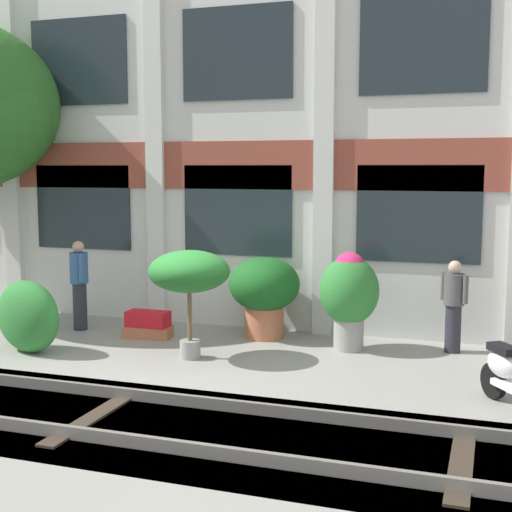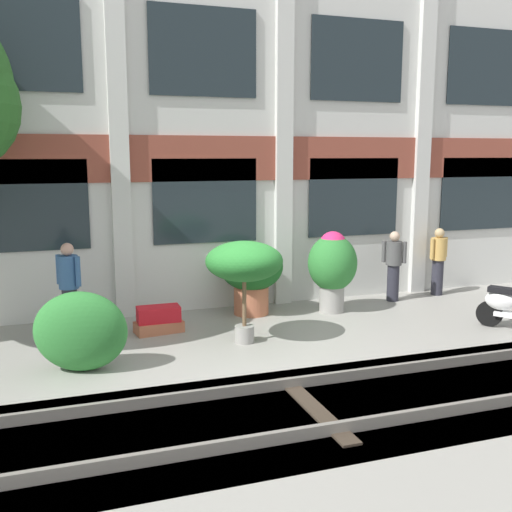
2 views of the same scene
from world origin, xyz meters
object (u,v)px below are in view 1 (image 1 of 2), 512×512
at_px(potted_plant_fluted_column, 264,290).
at_px(potted_plant_square_trough, 148,325).
at_px(scooter_near_curb, 512,374).
at_px(potted_plant_glazed_jar, 349,292).
at_px(topiary_hedge, 28,316).
at_px(resident_watching_tracks, 79,282).
at_px(resident_by_doorway, 454,304).
at_px(potted_plant_low_pan, 189,274).

xyz_separation_m(potted_plant_fluted_column, potted_plant_square_trough, (-1.99, -0.68, -0.65)).
xyz_separation_m(potted_plant_fluted_column, scooter_near_curb, (4.16, -2.60, -0.44)).
xyz_separation_m(potted_plant_glazed_jar, scooter_near_curb, (2.55, -2.23, -0.55)).
bearing_deg(scooter_near_curb, topiary_hedge, -127.25).
bearing_deg(scooter_near_curb, potted_plant_fluted_column, -156.38).
height_order(potted_plant_fluted_column, resident_watching_tracks, resident_watching_tracks).
bearing_deg(resident_watching_tracks, resident_by_doorway, 140.12).
bearing_deg(potted_plant_fluted_column, resident_watching_tracks, -171.58).
bearing_deg(potted_plant_low_pan, resident_by_doorway, 23.71).
height_order(potted_plant_glazed_jar, resident_by_doorway, potted_plant_glazed_jar).
xyz_separation_m(scooter_near_curb, topiary_hedge, (-7.57, 0.37, 0.17)).
distance_m(potted_plant_glazed_jar, potted_plant_square_trough, 3.70).
distance_m(potted_plant_glazed_jar, resident_watching_tracks, 5.12).
bearing_deg(scooter_near_curb, resident_watching_tracks, -139.61).
xyz_separation_m(scooter_near_curb, resident_by_doorway, (-0.88, 2.62, 0.38)).
xyz_separation_m(potted_plant_low_pan, resident_by_doorway, (3.98, 1.75, -0.56)).
relative_size(scooter_near_curb, topiary_hedge, 0.86).
relative_size(potted_plant_glazed_jar, scooter_near_curb, 1.39).
bearing_deg(potted_plant_square_trough, resident_by_doorway, 7.60).
xyz_separation_m(scooter_near_curb, resident_watching_tracks, (-7.66, 2.08, 0.47)).
height_order(potted_plant_low_pan, resident_by_doorway, potted_plant_low_pan).
distance_m(scooter_near_curb, resident_by_doorway, 2.79).
relative_size(potted_plant_glazed_jar, potted_plant_square_trough, 1.85).
relative_size(potted_plant_square_trough, topiary_hedge, 0.64).
bearing_deg(potted_plant_square_trough, scooter_near_curb, -17.31).
distance_m(potted_plant_glazed_jar, scooter_near_curb, 3.43).
distance_m(potted_plant_square_trough, resident_by_doorway, 5.36).
bearing_deg(potted_plant_square_trough, potted_plant_low_pan, -38.98).
xyz_separation_m(potted_plant_low_pan, topiary_hedge, (-2.71, -0.50, -0.78)).
height_order(potted_plant_square_trough, resident_watching_tracks, resident_watching_tracks).
relative_size(potted_plant_low_pan, topiary_hedge, 1.26).
bearing_deg(scooter_near_curb, potted_plant_square_trough, -141.75).
xyz_separation_m(potted_plant_fluted_column, resident_watching_tracks, (-3.50, -0.52, 0.03)).
height_order(scooter_near_curb, resident_watching_tracks, resident_watching_tracks).
xyz_separation_m(potted_plant_low_pan, scooter_near_curb, (4.86, -0.87, -0.94)).
height_order(potted_plant_glazed_jar, resident_watching_tracks, resident_watching_tracks).
height_order(potted_plant_fluted_column, topiary_hedge, potted_plant_fluted_column).
bearing_deg(topiary_hedge, resident_by_doorway, 18.59).
height_order(potted_plant_fluted_column, resident_by_doorway, resident_by_doorway).
relative_size(potted_plant_fluted_column, resident_by_doorway, 0.95).
bearing_deg(resident_by_doorway, topiary_hedge, -37.82).
height_order(potted_plant_square_trough, topiary_hedge, topiary_hedge).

